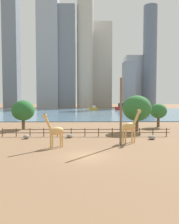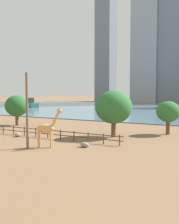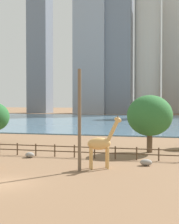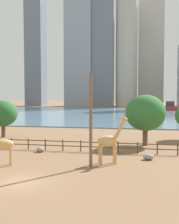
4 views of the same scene
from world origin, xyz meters
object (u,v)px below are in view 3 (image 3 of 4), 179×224
(utility_pole, at_px, (79,120))
(boulder_by_pole, at_px, (30,155))
(boulder_small, at_px, (146,162))
(giraffe_companion, at_px, (101,143))
(tree_center_broad, at_px, (150,116))
(boat_ferry, at_px, (153,115))

(utility_pole, height_order, boulder_by_pole, utility_pole)
(utility_pole, xyz_separation_m, boulder_small, (5.13, 3.83, -3.92))
(giraffe_companion, distance_m, utility_pole, 2.97)
(utility_pole, height_order, tree_center_broad, utility_pole)
(giraffe_companion, bearing_deg, utility_pole, -157.53)
(giraffe_companion, bearing_deg, boulder_small, 8.44)
(boulder_by_pole, relative_size, tree_center_broad, 0.14)
(giraffe_companion, distance_m, boat_ferry, 97.86)
(boulder_small, bearing_deg, utility_pole, -143.22)
(giraffe_companion, distance_m, boulder_small, 4.69)
(utility_pole, height_order, boat_ferry, utility_pole)
(boulder_by_pole, bearing_deg, giraffe_companion, -24.62)
(giraffe_companion, relative_size, boat_ferry, 0.85)
(giraffe_companion, bearing_deg, boulder_by_pole, 131.70)
(boat_ferry, bearing_deg, boulder_small, 90.02)
(boulder_by_pole, height_order, boat_ferry, boat_ferry)
(boulder_by_pole, height_order, boulder_small, boulder_small)
(tree_center_broad, bearing_deg, boulder_small, -87.91)
(giraffe_companion, xyz_separation_m, tree_center_broad, (3.34, 10.51, 1.99))
(utility_pole, xyz_separation_m, tree_center_broad, (4.83, 12.06, -0.06))
(boulder_by_pole, bearing_deg, utility_pole, -38.14)
(tree_center_broad, distance_m, boat_ferry, 87.53)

